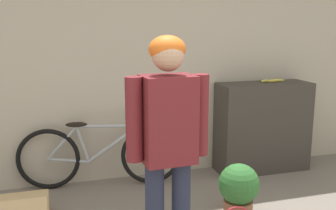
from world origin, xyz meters
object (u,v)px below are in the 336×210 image
banana (272,81)px  potted_plant (239,189)px  person (168,132)px  bicycle (100,155)px

banana → potted_plant: (-0.92, -1.08, -0.76)m
person → bicycle: 1.68m
person → banana: size_ratio=5.14×
bicycle → potted_plant: 1.50m
bicycle → banana: 2.10m
person → potted_plant: bearing=27.7°
bicycle → potted_plant: bicycle is taller
bicycle → person: bearing=-71.1°
person → potted_plant: (0.77, 0.46, -0.70)m
person → banana: bearing=39.0°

